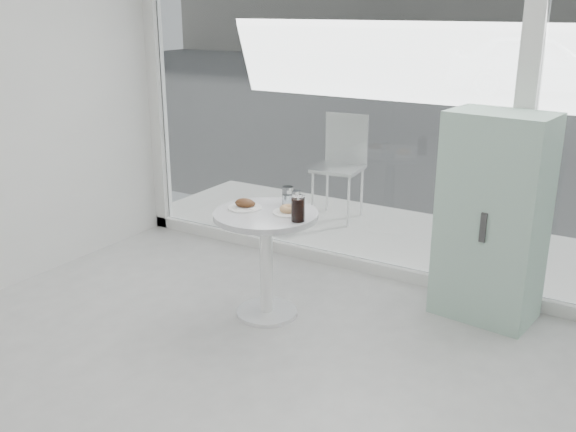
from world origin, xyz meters
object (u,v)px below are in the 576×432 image
Objects in this scene: car_white at (537,64)px; cola_glass at (298,209)px; patio_chair at (342,160)px; mint_cabinet at (493,218)px; water_tumbler_a at (288,197)px; plate_fritter at (245,205)px; main_table at (266,242)px; plate_donut at (289,210)px; water_tumbler_b at (296,199)px.

cola_glass is at bearing 169.44° from car_white.
patio_chair is at bearing 166.34° from car_white.
mint_cabinet is 1.42m from water_tumbler_a.
water_tumbler_a is (0.20, 0.23, 0.03)m from plate_fritter.
main_table is 0.53× the size of mint_cabinet.
plate_donut is 0.19m from cola_glass.
patio_chair is 11.27m from car_white.
car_white is at bearing 106.64° from mint_cabinet.
main_table is at bearing 168.25° from car_white.
car_white is 40.60× the size of water_tumbler_b.
water_tumbler_b is at bearing 14.07° from water_tumbler_a.
patio_chair reaches higher than water_tumbler_b.
plate_donut is at bearing -56.73° from water_tumbler_a.
plate_fritter is at bearing 174.38° from cola_glass.
mint_cabinet is 6.20× the size of plate_fritter.
plate_fritter is at bearing 167.54° from car_white.
car_white is 33.28× the size of water_tumbler_a.
main_table is 0.18× the size of car_white.
water_tumbler_a is at bearing 168.47° from car_white.
main_table is at bearing -99.16° from water_tumbler_a.
mint_cabinet is at bearing -41.91° from patio_chair.
plate_fritter is (-0.17, -0.01, 0.25)m from main_table.
cola_glass is (1.15, -13.47, 0.11)m from car_white.
water_tumbler_b is 0.35m from cola_glass.
patio_chair is at bearing 105.94° from water_tumbler_a.
water_tumbler_a is 0.76× the size of cola_glass.
patio_chair is 2.36m from cola_glass.
water_tumbler_a is at bearing 123.27° from plate_donut.
patio_chair is 2.21m from plate_donut.
car_white is 13.45m from plate_fritter.
patio_chair is at bearing 150.50° from mint_cabinet.
water_tumbler_a is at bearing -165.93° from water_tumbler_b.
patio_chair is 4.42× the size of plate_fritter.
water_tumbler_b is at bearing 43.57° from plate_fritter.
cola_glass is (0.19, -0.29, 0.03)m from water_tumbler_b.
patio_chair is 7.96× the size of water_tumbler_a.
water_tumbler_b is (0.06, 0.02, -0.01)m from water_tumbler_a.
mint_cabinet is at bearing 24.51° from water_tumbler_a.
mint_cabinet is at bearing 32.71° from plate_donut.
water_tumbler_a is (-1.28, -0.59, 0.10)m from mint_cabinet.
car_white is at bearing 93.00° from plate_fritter.
patio_chair is 0.24× the size of car_white.
plate_fritter is at bearing -168.00° from plate_donut.
plate_fritter is 0.31m from water_tumbler_a.
main_table is 0.36m from water_tumbler_a.
water_tumbler_b is at bearing 122.51° from cola_glass.
car_white reaches higher than main_table.
main_table is 0.29m from plate_donut.
plate_donut reaches higher than main_table.
car_white is 13.21m from water_tumbler_b.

